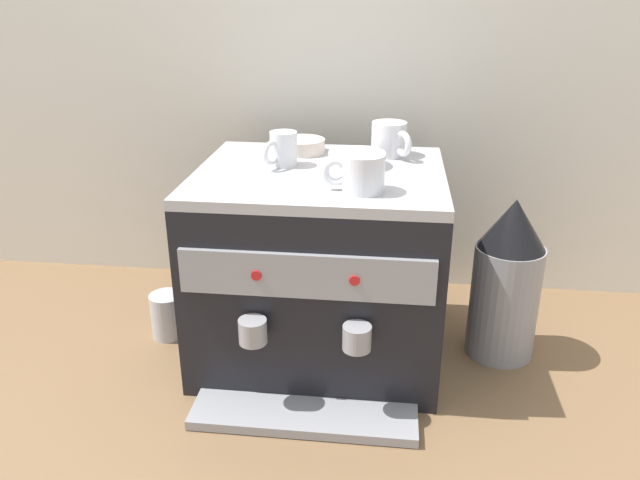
# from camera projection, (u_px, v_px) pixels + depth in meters

# --- Properties ---
(ground_plane) EXTENTS (4.00, 4.00, 0.00)m
(ground_plane) POSITION_uv_depth(u_px,v_px,m) (320.00, 345.00, 1.51)
(ground_plane) COLOR brown
(tiled_backsplash_wall) EXTENTS (2.80, 0.03, 1.14)m
(tiled_backsplash_wall) POSITION_uv_depth(u_px,v_px,m) (337.00, 81.00, 1.65)
(tiled_backsplash_wall) COLOR silver
(tiled_backsplash_wall) RESTS_ON ground_plane
(espresso_machine) EXTENTS (0.53, 0.57, 0.44)m
(espresso_machine) POSITION_uv_depth(u_px,v_px,m) (320.00, 265.00, 1.42)
(espresso_machine) COLOR black
(espresso_machine) RESTS_ON ground_plane
(ceramic_cup_0) EXTENTS (0.10, 0.11, 0.08)m
(ceramic_cup_0) POSITION_uv_depth(u_px,v_px,m) (390.00, 139.00, 1.44)
(ceramic_cup_0) COLOR white
(ceramic_cup_0) RESTS_ON espresso_machine
(ceramic_cup_1) EXTENTS (0.07, 0.09, 0.07)m
(ceramic_cup_1) POSITION_uv_depth(u_px,v_px,m) (282.00, 149.00, 1.36)
(ceramic_cup_1) COLOR white
(ceramic_cup_1) RESTS_ON espresso_machine
(ceramic_cup_2) EXTENTS (0.12, 0.08, 0.07)m
(ceramic_cup_2) POSITION_uv_depth(u_px,v_px,m) (361.00, 173.00, 1.20)
(ceramic_cup_2) COLOR white
(ceramic_cup_2) RESTS_ON espresso_machine
(ceramic_bowl_0) EXTENTS (0.13, 0.13, 0.03)m
(ceramic_bowl_0) POSITION_uv_depth(u_px,v_px,m) (357.00, 159.00, 1.37)
(ceramic_bowl_0) COLOR beige
(ceramic_bowl_0) RESTS_ON espresso_machine
(ceramic_bowl_1) EXTENTS (0.11, 0.11, 0.03)m
(ceramic_bowl_1) POSITION_uv_depth(u_px,v_px,m) (302.00, 146.00, 1.48)
(ceramic_bowl_1) COLOR beige
(ceramic_bowl_1) RESTS_ON espresso_machine
(coffee_grinder) EXTENTS (0.16, 0.16, 0.38)m
(coffee_grinder) POSITION_uv_depth(u_px,v_px,m) (507.00, 280.00, 1.42)
(coffee_grinder) COLOR #939399
(coffee_grinder) RESTS_ON ground_plane
(milk_pitcher) EXTENTS (0.08, 0.08, 0.11)m
(milk_pitcher) POSITION_uv_depth(u_px,v_px,m) (168.00, 315.00, 1.54)
(milk_pitcher) COLOR #B7B7BC
(milk_pitcher) RESTS_ON ground_plane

